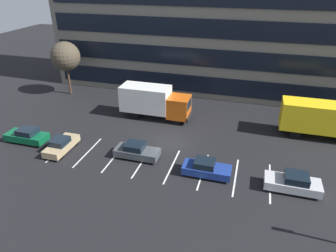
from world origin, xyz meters
name	(u,v)px	position (x,y,z in m)	size (l,w,h in m)	color
ground_plane	(169,142)	(0.00, 0.00, 0.00)	(120.00, 120.00, 0.00)	black
office_building	(206,9)	(0.00, 17.95, 10.80)	(41.39, 11.01, 21.60)	slate
lot_markings	(157,164)	(0.00, -3.96, 0.00)	(19.74, 5.40, 0.01)	silver
box_truck_orange	(154,101)	(-3.29, 5.13, 2.13)	(8.15, 2.70, 3.78)	#D85914
box_truck_yellow_all	(320,119)	(14.40, 5.45, 2.10)	(8.05, 2.66, 3.73)	yellow
sedan_forest	(27,136)	(-13.83, -3.89, 0.71)	(4.22, 1.77, 1.51)	#0C5933
sedan_silver	(293,183)	(11.44, -4.49, 0.72)	(4.28, 1.79, 1.53)	silver
sedan_charcoal	(137,151)	(-2.13, -3.51, 0.70)	(4.11, 1.72, 1.47)	#474C51
sedan_tan	(61,145)	(-9.49, -4.45, 0.67)	(1.66, 3.97, 1.42)	tan
sedan_navy	(206,168)	(4.53, -4.42, 0.69)	(4.06, 1.70, 1.46)	navy
bare_tree	(65,56)	(-17.00, 9.14, 5.30)	(3.86, 3.86, 7.24)	#473323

